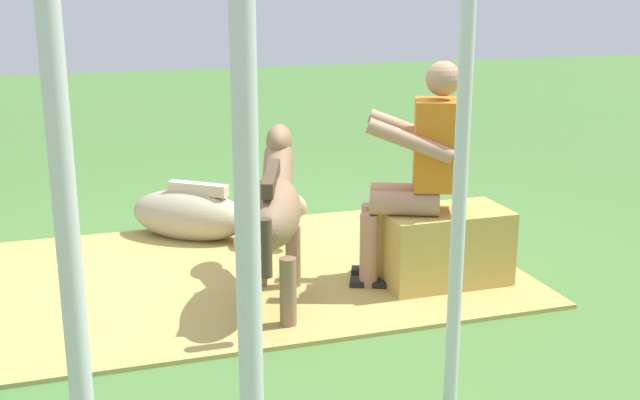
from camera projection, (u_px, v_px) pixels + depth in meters
ground_plane at (287, 275)px, 5.03m from camera, size 24.00×24.00×0.00m
hay_patch at (255, 273)px, 5.04m from camera, size 3.20×2.17×0.02m
hay_bale at (444, 248)px, 4.81m from camera, size 0.75×0.42×0.47m
person_seated at (420, 165)px, 4.67m from camera, size 0.72×0.57×1.35m
pony_standing at (273, 208)px, 4.47m from camera, size 0.63×1.30×0.92m
pony_lying at (202, 215)px, 5.63m from camera, size 1.22×1.04×0.42m
soda_bottle at (497, 239)px, 5.27m from camera, size 0.07×0.07×0.29m
tent_pole_left at (464, 110)px, 3.14m from camera, size 0.06×0.06×2.60m
tent_pole_right at (64, 193)px, 1.92m from camera, size 0.06×0.06×2.60m
tent_pole_mid at (247, 202)px, 1.84m from camera, size 0.06×0.06×2.60m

